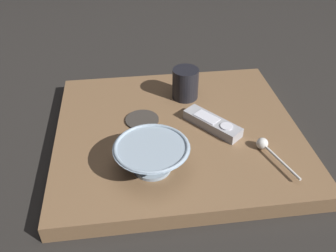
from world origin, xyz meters
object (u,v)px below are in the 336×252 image
drink_coaster (142,120)px  teaspoon (265,146)px  cereal_bowl (152,156)px  coffee_mug (185,84)px  tv_remote_near (212,123)px

drink_coaster → teaspoon: bearing=150.4°
drink_coaster → cereal_bowl: bearing=92.9°
coffee_mug → drink_coaster: (0.13, 0.10, -0.04)m
teaspoon → tv_remote_near: same height
cereal_bowl → drink_coaster: cereal_bowl is taller
coffee_mug → drink_coaster: 0.17m
coffee_mug → tv_remote_near: bearing=106.3°
cereal_bowl → coffee_mug: 0.31m
coffee_mug → tv_remote_near: 0.16m
cereal_bowl → teaspoon: size_ratio=1.19×
cereal_bowl → tv_remote_near: size_ratio=1.09×
teaspoon → tv_remote_near: size_ratio=0.92×
teaspoon → drink_coaster: bearing=-29.6°
coffee_mug → drink_coaster: coffee_mug is taller
cereal_bowl → teaspoon: bearing=-174.9°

